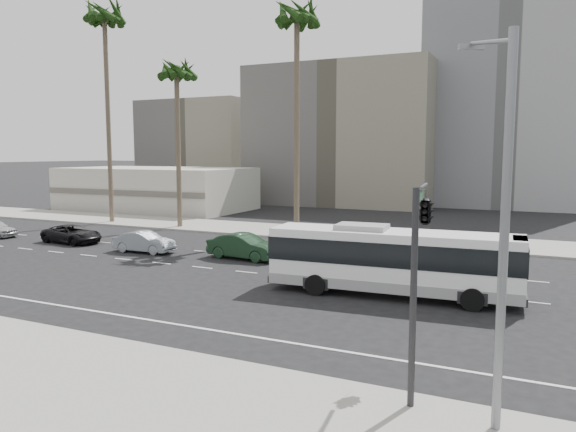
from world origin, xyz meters
The scene contains 17 objects.
ground centered at (0.00, 0.00, 0.00)m, with size 700.00×700.00×0.00m, color black.
sidewalk_north centered at (0.00, 15.50, 0.07)m, with size 120.00×7.00×0.15m, color gray.
sidewalk_south centered at (0.00, -15.50, 0.07)m, with size 120.00×7.00×0.15m, color gray.
commercial_low centered at (-30.00, 25.99, 2.50)m, with size 22.00×12.16×5.00m.
midrise_beige_west centered at (-12.00, 45.00, 9.00)m, with size 24.00×18.00×18.00m, color #5D5A53.
midrise_gray_center centered at (8.00, 52.00, 13.00)m, with size 20.00×20.00×26.00m, color slate.
midrise_beige_far centered at (-38.00, 50.00, 7.50)m, with size 18.00×16.00×15.00m, color #5D5A53.
civic_tower centered at (-2.00, 250.00, 38.83)m, with size 42.00×42.00×129.00m.
city_bus centered at (5.82, -1.52, 1.77)m, with size 11.85×3.28×3.37m.
car_a centered at (-5.06, 3.41, 0.81)m, with size 4.92×1.72×1.62m, color black.
car_b centered at (-12.42, 2.55, 0.72)m, with size 4.35×1.52×1.43m, color gray.
car_c centered at (-19.98, 3.36, 0.68)m, with size 4.92×2.27×1.37m, color black.
streetlight_corner centered at (11.15, -12.63, 5.69)m, with size 1.95×4.62×10.08m.
traffic_signal centered at (8.89, -10.05, 4.94)m, with size 2.74×3.66×5.92m.
palm_near centered at (-5.81, 13.32, 16.94)m, with size 5.56×5.56×18.70m.
palm_mid centered at (-17.57, 13.63, 13.62)m, with size 4.90×4.90×15.14m.
palm_far centered at (-25.71, 13.76, 19.04)m, with size 6.11×6.11×20.96m.
Camera 1 is at (12.04, -26.61, 6.79)m, focal length 33.92 mm.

